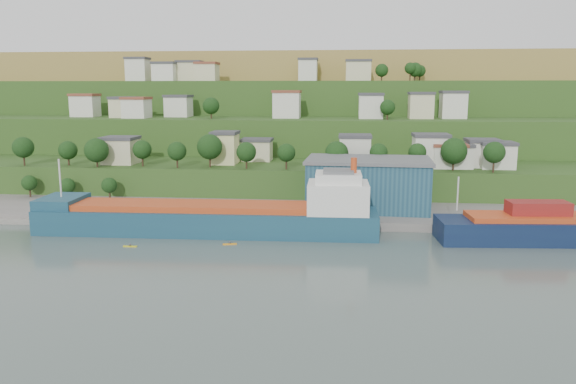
# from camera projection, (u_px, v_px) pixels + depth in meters

# --- Properties ---
(ground) EXTENTS (500.00, 500.00, 0.00)m
(ground) POSITION_uv_depth(u_px,v_px,m) (215.00, 245.00, 116.61)
(ground) COLOR #465652
(ground) RESTS_ON ground
(quay) EXTENTS (220.00, 26.00, 4.00)m
(quay) POSITION_uv_depth(u_px,v_px,m) (318.00, 217.00, 142.05)
(quay) COLOR slate
(quay) RESTS_ON ground
(pebble_beach) EXTENTS (40.00, 18.00, 2.40)m
(pebble_beach) POSITION_uv_depth(u_px,v_px,m) (24.00, 216.00, 143.52)
(pebble_beach) COLOR slate
(pebble_beach) RESTS_ON ground
(hillside) EXTENTS (360.00, 211.13, 96.00)m
(hillside) POSITION_uv_depth(u_px,v_px,m) (291.00, 153.00, 281.68)
(hillside) COLOR #284719
(hillside) RESTS_ON ground
(cargo_ship_near) EXTENTS (76.67, 13.49, 19.66)m
(cargo_ship_near) POSITION_uv_depth(u_px,v_px,m) (217.00, 219.00, 126.02)
(cargo_ship_near) COLOR navy
(cargo_ship_near) RESTS_ON ground
(warehouse) EXTENTS (31.91, 20.52, 12.80)m
(warehouse) POSITION_uv_depth(u_px,v_px,m) (368.00, 183.00, 142.24)
(warehouse) COLOR navy
(warehouse) RESTS_ON quay
(caravan) EXTENTS (5.93, 3.25, 2.62)m
(caravan) POSITION_uv_depth(u_px,v_px,m) (46.00, 206.00, 143.29)
(caravan) COLOR silver
(caravan) RESTS_ON pebble_beach
(dinghy) EXTENTS (4.35, 3.02, 0.82)m
(dinghy) POSITION_uv_depth(u_px,v_px,m) (65.00, 216.00, 136.28)
(dinghy) COLOR silver
(dinghy) RESTS_ON pebble_beach
(kayak_orange) EXTENTS (2.94, 1.25, 0.73)m
(kayak_orange) POSITION_uv_depth(u_px,v_px,m) (230.00, 244.00, 117.20)
(kayak_orange) COLOR orange
(kayak_orange) RESTS_ON ground
(kayak_yellow) EXTENTS (2.88, 0.53, 0.72)m
(kayak_yellow) POSITION_uv_depth(u_px,v_px,m) (130.00, 246.00, 115.50)
(kayak_yellow) COLOR gold
(kayak_yellow) RESTS_ON ground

